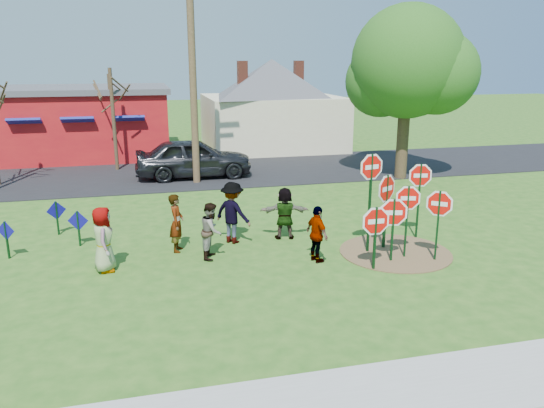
{
  "coord_description": "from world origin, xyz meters",
  "views": [
    {
      "loc": [
        -2.41,
        -14.12,
        5.42
      ],
      "look_at": [
        1.25,
        0.71,
        1.22
      ],
      "focal_mm": 35.0,
      "sensor_mm": 36.0,
      "label": 1
    }
  ],
  "objects_px": {
    "stop_sign_b": "(371,178)",
    "stop_sign_d": "(420,182)",
    "suv": "(194,158)",
    "utility_pole": "(192,60)",
    "person_b": "(177,223)",
    "person_a": "(103,239)",
    "stop_sign_a": "(376,225)",
    "stop_sign_c": "(408,205)",
    "leafy_tree": "(410,68)"
  },
  "relations": [
    {
      "from": "stop_sign_b",
      "to": "stop_sign_d",
      "type": "xyz_separation_m",
      "value": [
        1.98,
        0.8,
        -0.42
      ]
    },
    {
      "from": "suv",
      "to": "utility_pole",
      "type": "bearing_deg",
      "value": 179.96
    },
    {
      "from": "person_b",
      "to": "stop_sign_b",
      "type": "bearing_deg",
      "value": -91.66
    },
    {
      "from": "person_a",
      "to": "stop_sign_a",
      "type": "bearing_deg",
      "value": -105.2
    },
    {
      "from": "stop_sign_b",
      "to": "person_a",
      "type": "distance_m",
      "value": 7.42
    },
    {
      "from": "person_b",
      "to": "stop_sign_c",
      "type": "bearing_deg",
      "value": -95.29
    },
    {
      "from": "stop_sign_b",
      "to": "leafy_tree",
      "type": "xyz_separation_m",
      "value": [
        5.63,
        8.76,
        2.81
      ]
    },
    {
      "from": "person_a",
      "to": "suv",
      "type": "bearing_deg",
      "value": -19.56
    },
    {
      "from": "person_a",
      "to": "leafy_tree",
      "type": "bearing_deg",
      "value": -58.93
    },
    {
      "from": "utility_pole",
      "to": "leafy_tree",
      "type": "distance_m",
      "value": 9.59
    },
    {
      "from": "stop_sign_b",
      "to": "stop_sign_c",
      "type": "relative_size",
      "value": 1.37
    },
    {
      "from": "stop_sign_d",
      "to": "leafy_tree",
      "type": "distance_m",
      "value": 9.33
    },
    {
      "from": "stop_sign_a",
      "to": "person_b",
      "type": "distance_m",
      "value": 5.64
    },
    {
      "from": "stop_sign_c",
      "to": "person_b",
      "type": "relative_size",
      "value": 1.29
    },
    {
      "from": "person_a",
      "to": "utility_pole",
      "type": "bearing_deg",
      "value": -21.39
    },
    {
      "from": "utility_pole",
      "to": "stop_sign_d",
      "type": "bearing_deg",
      "value": -57.85
    },
    {
      "from": "stop_sign_c",
      "to": "leafy_tree",
      "type": "bearing_deg",
      "value": 78.56
    },
    {
      "from": "stop_sign_a",
      "to": "utility_pole",
      "type": "xyz_separation_m",
      "value": [
        -3.47,
        11.37,
        4.11
      ]
    },
    {
      "from": "stop_sign_d",
      "to": "utility_pole",
      "type": "relative_size",
      "value": 0.24
    },
    {
      "from": "stop_sign_b",
      "to": "person_a",
      "type": "bearing_deg",
      "value": 165.73
    },
    {
      "from": "stop_sign_b",
      "to": "suv",
      "type": "relative_size",
      "value": 0.56
    },
    {
      "from": "stop_sign_d",
      "to": "person_b",
      "type": "bearing_deg",
      "value": -172.85
    },
    {
      "from": "leafy_tree",
      "to": "stop_sign_d",
      "type": "bearing_deg",
      "value": -114.61
    },
    {
      "from": "leafy_tree",
      "to": "suv",
      "type": "bearing_deg",
      "value": 165.62
    },
    {
      "from": "person_b",
      "to": "utility_pole",
      "type": "relative_size",
      "value": 0.17
    },
    {
      "from": "stop_sign_c",
      "to": "leafy_tree",
      "type": "height_order",
      "value": "leafy_tree"
    },
    {
      "from": "stop_sign_b",
      "to": "utility_pole",
      "type": "height_order",
      "value": "utility_pole"
    },
    {
      "from": "leafy_tree",
      "to": "stop_sign_a",
      "type": "bearing_deg",
      "value": -120.96
    },
    {
      "from": "person_b",
      "to": "leafy_tree",
      "type": "height_order",
      "value": "leafy_tree"
    },
    {
      "from": "stop_sign_a",
      "to": "stop_sign_c",
      "type": "bearing_deg",
      "value": 26.26
    },
    {
      "from": "stop_sign_a",
      "to": "stop_sign_b",
      "type": "height_order",
      "value": "stop_sign_b"
    },
    {
      "from": "stop_sign_c",
      "to": "utility_pole",
      "type": "xyz_separation_m",
      "value": [
        -4.69,
        10.74,
        3.82
      ]
    },
    {
      "from": "stop_sign_a",
      "to": "stop_sign_b",
      "type": "relative_size",
      "value": 0.62
    },
    {
      "from": "stop_sign_a",
      "to": "leafy_tree",
      "type": "height_order",
      "value": "leafy_tree"
    },
    {
      "from": "stop_sign_c",
      "to": "suv",
      "type": "distance_m",
      "value": 12.75
    },
    {
      "from": "person_a",
      "to": "utility_pole",
      "type": "height_order",
      "value": "utility_pole"
    },
    {
      "from": "stop_sign_a",
      "to": "stop_sign_b",
      "type": "xyz_separation_m",
      "value": [
        0.39,
        1.28,
        0.98
      ]
    },
    {
      "from": "stop_sign_d",
      "to": "person_a",
      "type": "distance_m",
      "value": 9.33
    },
    {
      "from": "stop_sign_c",
      "to": "person_b",
      "type": "height_order",
      "value": "stop_sign_c"
    },
    {
      "from": "stop_sign_a",
      "to": "stop_sign_d",
      "type": "height_order",
      "value": "stop_sign_d"
    },
    {
      "from": "stop_sign_b",
      "to": "stop_sign_c",
      "type": "distance_m",
      "value": 1.26
    },
    {
      "from": "stop_sign_d",
      "to": "person_b",
      "type": "xyz_separation_m",
      "value": [
        -7.32,
        0.62,
        -0.94
      ]
    },
    {
      "from": "stop_sign_b",
      "to": "suv",
      "type": "height_order",
      "value": "stop_sign_b"
    },
    {
      "from": "stop_sign_a",
      "to": "leafy_tree",
      "type": "distance_m",
      "value": 12.3
    },
    {
      "from": "person_b",
      "to": "person_a",
      "type": "bearing_deg",
      "value": 131.89
    },
    {
      "from": "stop_sign_c",
      "to": "suv",
      "type": "height_order",
      "value": "stop_sign_c"
    },
    {
      "from": "stop_sign_b",
      "to": "person_b",
      "type": "relative_size",
      "value": 1.77
    },
    {
      "from": "stop_sign_b",
      "to": "person_a",
      "type": "height_order",
      "value": "stop_sign_b"
    },
    {
      "from": "stop_sign_c",
      "to": "utility_pole",
      "type": "relative_size",
      "value": 0.22
    },
    {
      "from": "stop_sign_b",
      "to": "utility_pole",
      "type": "distance_m",
      "value": 11.25
    }
  ]
}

